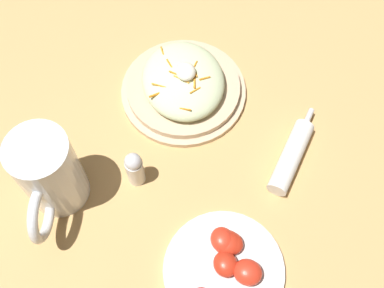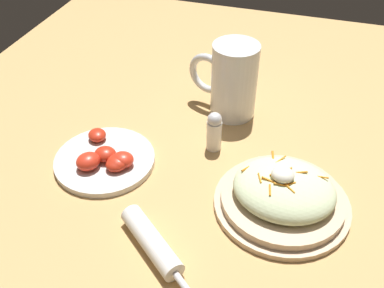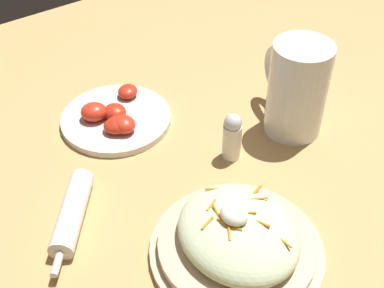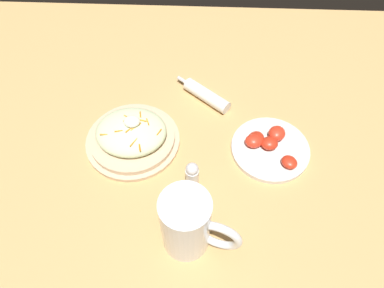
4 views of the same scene
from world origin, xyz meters
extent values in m
plane|color=tan|center=(0.00, 0.00, 0.00)|extent=(1.43, 1.43, 0.00)
cylinder|color=#D1B28E|center=(0.10, -0.11, 0.01)|extent=(0.24, 0.24, 0.01)
cylinder|color=#D1B28E|center=(0.10, -0.11, 0.02)|extent=(0.22, 0.22, 0.01)
ellipsoid|color=beige|center=(0.10, -0.11, 0.04)|extent=(0.18, 0.15, 0.06)
cylinder|color=orange|center=(0.10, -0.13, 0.07)|extent=(0.02, 0.00, 0.01)
cylinder|color=orange|center=(0.16, -0.09, 0.06)|extent=(0.02, 0.00, 0.00)
cylinder|color=orange|center=(0.09, -0.11, 0.07)|extent=(0.02, 0.02, 0.00)
cylinder|color=orange|center=(0.07, -0.06, 0.06)|extent=(0.01, 0.03, 0.01)
cylinder|color=orange|center=(0.03, -0.10, 0.06)|extent=(0.01, 0.02, 0.01)
cylinder|color=orange|center=(0.08, -0.15, 0.07)|extent=(0.01, 0.02, 0.01)
cylinder|color=orange|center=(0.13, -0.09, 0.07)|extent=(0.02, 0.01, 0.01)
cylinder|color=orange|center=(0.06, -0.12, 0.07)|extent=(0.01, 0.02, 0.00)
cylinder|color=orange|center=(0.09, -0.06, 0.07)|extent=(0.02, 0.03, 0.00)
cylinder|color=orange|center=(0.11, -0.14, 0.07)|extent=(0.02, 0.02, 0.01)
cylinder|color=orange|center=(0.08, -0.13, 0.07)|extent=(0.03, 0.01, 0.00)
cylinder|color=orange|center=(0.10, -0.10, 0.07)|extent=(0.02, 0.02, 0.00)
cylinder|color=orange|center=(0.11, -0.13, 0.07)|extent=(0.02, 0.02, 0.00)
ellipsoid|color=white|center=(0.10, -0.12, 0.08)|extent=(0.04, 0.04, 0.02)
cylinder|color=white|center=(-0.05, 0.14, 0.08)|extent=(0.10, 0.10, 0.17)
cylinder|color=#B76B14|center=(-0.05, 0.14, 0.06)|extent=(0.09, 0.09, 0.12)
cylinder|color=white|center=(-0.05, 0.14, 0.13)|extent=(0.09, 0.09, 0.01)
torus|color=white|center=(-0.11, 0.16, 0.08)|extent=(0.10, 0.04, 0.10)
cylinder|color=white|center=(-0.08, -0.27, 0.02)|extent=(0.13, 0.12, 0.04)
cylinder|color=silver|center=(-0.01, -0.32, 0.02)|extent=(0.03, 0.03, 0.01)
cylinder|color=silver|center=(-0.25, -0.10, 0.01)|extent=(0.20, 0.20, 0.01)
ellipsoid|color=red|center=(-0.24, -0.10, 0.03)|extent=(0.05, 0.04, 0.03)
ellipsoid|color=red|center=(-0.21, -0.12, 0.02)|extent=(0.06, 0.06, 0.02)
ellipsoid|color=red|center=(-0.21, -0.11, 0.02)|extent=(0.06, 0.06, 0.02)
ellipsoid|color=red|center=(-0.26, -0.13, 0.03)|extent=(0.06, 0.06, 0.03)
ellipsoid|color=red|center=(-0.28, -0.05, 0.02)|extent=(0.05, 0.05, 0.02)
ellipsoid|color=red|center=(-0.20, -0.11, 0.03)|extent=(0.05, 0.04, 0.03)
cylinder|color=white|center=(-0.05, 0.01, 0.03)|extent=(0.03, 0.03, 0.06)
sphere|color=silver|center=(-0.05, 0.01, 0.07)|extent=(0.03, 0.03, 0.03)
camera|label=1|loc=(-0.40, -0.01, 0.80)|focal=45.52mm
camera|label=2|loc=(0.11, -0.67, 0.59)|focal=41.87mm
camera|label=3|loc=(0.41, -0.42, 0.58)|focal=48.22mm
camera|label=4|loc=(-0.07, 0.41, 0.73)|focal=32.96mm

